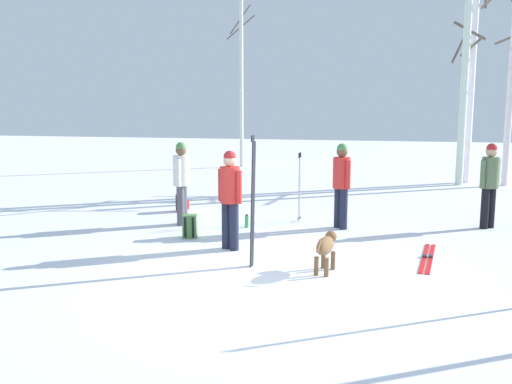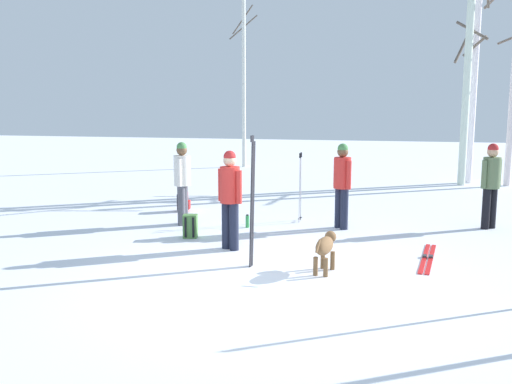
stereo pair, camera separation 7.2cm
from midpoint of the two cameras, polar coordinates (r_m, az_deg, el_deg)
ground_plane at (r=8.17m, az=2.00°, el=-9.06°), size 60.00×60.00×0.00m
person_0 at (r=11.84m, az=-7.19°, el=1.42°), size 0.34×0.52×1.72m
person_1 at (r=12.31m, az=22.56°, el=1.09°), size 0.42×0.37×1.72m
person_2 at (r=9.76m, az=-2.41°, el=-0.14°), size 0.47×0.34×1.72m
person_3 at (r=11.51m, az=8.77°, el=1.17°), size 0.37×0.42×1.72m
dog at (r=8.65m, az=7.17°, el=-5.43°), size 0.32×0.89×0.57m
ski_pair_planted_2 at (r=8.77m, az=-0.14°, el=-1.00°), size 0.05×0.25×2.03m
ski_pair_lying_0 at (r=9.79m, az=16.95°, el=-6.32°), size 0.42×1.87×0.05m
ski_poles_0 at (r=12.11m, az=4.61°, el=0.69°), size 0.07×0.27×1.47m
backpack_0 at (r=10.81m, az=-6.37°, el=-3.43°), size 0.29×0.32×0.44m
backpack_1 at (r=13.39m, az=-7.11°, el=-1.01°), size 0.31×0.29×0.44m
water_bottle_0 at (r=11.60m, az=-0.68°, el=-2.94°), size 0.08×0.08×0.27m
birch_tree_0 at (r=22.30m, az=-1.15°, el=13.07°), size 1.08×1.21×7.96m
birch_tree_1 at (r=18.43m, az=20.45°, el=10.92°), size 1.08×1.09×6.38m
birch_tree_2 at (r=19.00m, az=21.00°, el=10.79°), size 1.28×1.29×6.43m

